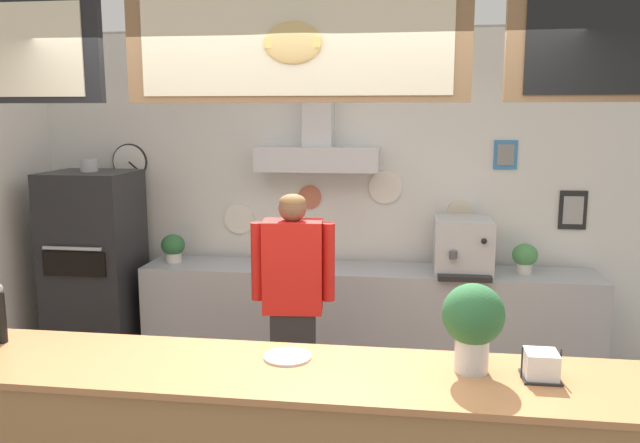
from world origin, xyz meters
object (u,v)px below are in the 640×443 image
Objects in this scene: condiment_plate at (287,357)px; napkin_holder at (541,366)px; potted_thyme at (173,247)px; potted_rosemary at (525,257)px; pizza_oven at (95,270)px; espresso_machine at (463,246)px; shop_worker at (293,312)px; basil_vase at (473,322)px.

napkin_holder reaches higher than condiment_plate.
potted_thyme is at bearing 136.04° from napkin_holder.
potted_rosemary is at bearing 58.67° from condiment_plate.
pizza_oven reaches higher than napkin_holder.
espresso_machine is (3.05, 0.09, 0.28)m from pizza_oven.
potted_thyme is 1.44× the size of napkin_holder.
espresso_machine is at bearing -0.94° from potted_thyme.
potted_thyme is at bearing 179.06° from espresso_machine.
shop_worker is 1.19m from condiment_plate.
napkin_holder is 0.42× the size of basil_vase.
napkin_holder reaches higher than potted_thyme.
shop_worker is 1.79m from napkin_holder.
basil_vase reaches higher than condiment_plate.
potted_thyme reaches higher than condiment_plate.
pizza_oven is 3.94m from napkin_holder.
condiment_plate is 0.56× the size of basil_vase.
shop_worker is (1.90, -1.08, 0.05)m from pizza_oven.
shop_worker is at bearing -143.36° from potted_rosemary.
shop_worker is at bearing -134.42° from espresso_machine.
basil_vase is at bearing 171.85° from napkin_holder.
espresso_machine reaches higher than napkin_holder.
shop_worker reaches higher than condiment_plate.
potted_rosemary is 2.50m from basil_vase.
pizza_oven is 8.13× the size of condiment_plate.
condiment_plate is 1.34× the size of napkin_holder.
napkin_holder reaches higher than potted_rosemary.
potted_thyme is (0.65, 0.13, 0.19)m from pizza_oven.
espresso_machine is 2.41m from napkin_holder.
potted_rosemary is at bearing 2.18° from pizza_oven.
potted_rosemary is 2.47m from napkin_holder.
condiment_plate is (1.44, -2.37, 0.03)m from potted_thyme.
potted_rosemary is 1.09× the size of condiment_plate.
napkin_holder is (1.09, -0.08, 0.05)m from condiment_plate.
potted_thyme is 3.31m from basil_vase.
condiment_plate is (-1.44, -2.37, 0.02)m from potted_rosemary.
condiment_plate is 0.84m from basil_vase.
condiment_plate is at bearing 177.34° from basil_vase.
shop_worker is at bearing 99.08° from condiment_plate.
basil_vase reaches higher than potted_rosemary.
pizza_oven reaches higher than espresso_machine.
basil_vase is (2.25, -2.40, 0.24)m from potted_thyme.
basil_vase is (0.81, -0.04, 0.21)m from condiment_plate.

